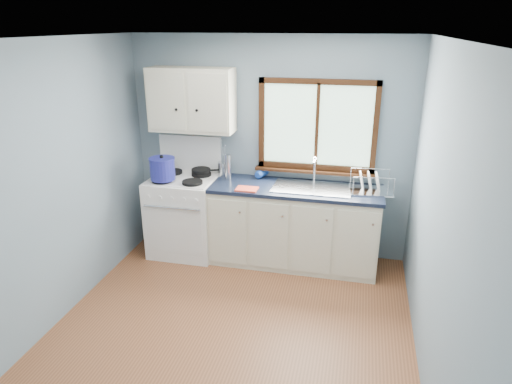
% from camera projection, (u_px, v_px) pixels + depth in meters
% --- Properties ---
extents(floor, '(3.20, 3.60, 0.02)m').
position_uv_depth(floor, '(228.00, 339.00, 4.02)').
color(floor, brown).
rests_on(floor, ground).
extents(ceiling, '(3.20, 3.60, 0.02)m').
position_uv_depth(ceiling, '(220.00, 37.00, 3.14)').
color(ceiling, white).
rests_on(ceiling, wall_back).
extents(wall_back, '(3.20, 0.02, 2.50)m').
position_uv_depth(wall_back, '(270.00, 148.00, 5.23)').
color(wall_back, slate).
rests_on(wall_back, ground).
extents(wall_front, '(3.20, 0.02, 2.50)m').
position_uv_depth(wall_front, '(100.00, 365.00, 1.92)').
color(wall_front, slate).
rests_on(wall_front, ground).
extents(wall_left, '(0.02, 3.60, 2.50)m').
position_uv_depth(wall_left, '(44.00, 191.00, 3.92)').
color(wall_left, slate).
rests_on(wall_left, ground).
extents(wall_right, '(0.02, 3.60, 2.50)m').
position_uv_depth(wall_right, '(441.00, 226.00, 3.24)').
color(wall_right, slate).
rests_on(wall_right, ground).
extents(gas_range, '(0.76, 0.69, 1.36)m').
position_uv_depth(gas_range, '(185.00, 213.00, 5.38)').
color(gas_range, white).
rests_on(gas_range, floor).
extents(base_cabinets, '(1.85, 0.60, 0.88)m').
position_uv_depth(base_cabinets, '(294.00, 229.00, 5.16)').
color(base_cabinets, beige).
rests_on(base_cabinets, floor).
extents(countertop, '(1.89, 0.64, 0.04)m').
position_uv_depth(countertop, '(295.00, 189.00, 4.98)').
color(countertop, black).
rests_on(countertop, base_cabinets).
extents(sink, '(0.84, 0.46, 0.44)m').
position_uv_depth(sink, '(312.00, 193.00, 4.96)').
color(sink, silver).
rests_on(sink, countertop).
extents(window, '(1.36, 0.10, 1.03)m').
position_uv_depth(window, '(317.00, 132.00, 5.00)').
color(window, '#9EC6A8').
rests_on(window, wall_back).
extents(upper_cabinets, '(0.95, 0.35, 0.70)m').
position_uv_depth(upper_cabinets, '(192.00, 100.00, 5.05)').
color(upper_cabinets, beige).
rests_on(upper_cabinets, wall_back).
extents(skillet, '(0.35, 0.28, 0.04)m').
position_uv_depth(skillet, '(201.00, 171.00, 5.32)').
color(skillet, black).
rests_on(skillet, gas_range).
extents(stockpot, '(0.32, 0.32, 0.28)m').
position_uv_depth(stockpot, '(162.00, 168.00, 5.06)').
color(stockpot, navy).
rests_on(stockpot, gas_range).
extents(utensil_crock, '(0.17, 0.17, 0.42)m').
position_uv_depth(utensil_crock, '(224.00, 169.00, 5.32)').
color(utensil_crock, silver).
rests_on(utensil_crock, countertop).
extents(thermos, '(0.08, 0.08, 0.29)m').
position_uv_depth(thermos, '(228.00, 167.00, 5.16)').
color(thermos, silver).
rests_on(thermos, countertop).
extents(soap_bottle, '(0.12, 0.12, 0.24)m').
position_uv_depth(soap_bottle, '(257.00, 169.00, 5.18)').
color(soap_bottle, '#1A43A2').
rests_on(soap_bottle, countertop).
extents(dish_towel, '(0.23, 0.17, 0.02)m').
position_uv_depth(dish_towel, '(247.00, 189.00, 4.89)').
color(dish_towel, '#EF4B33').
rests_on(dish_towel, countertop).
extents(dish_rack, '(0.47, 0.38, 0.23)m').
position_uv_depth(dish_rack, '(370.00, 186.00, 4.82)').
color(dish_rack, silver).
rests_on(dish_rack, countertop).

